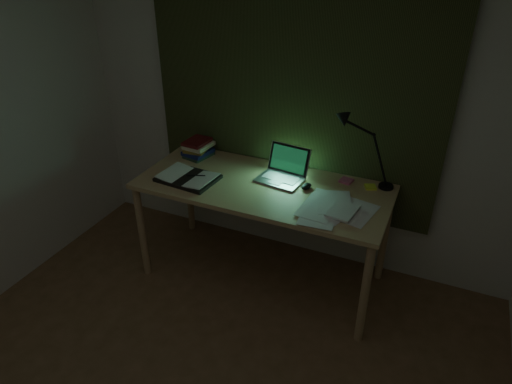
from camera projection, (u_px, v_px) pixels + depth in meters
wall_back at (293, 107)px, 3.37m from camera, size 3.50×0.00×2.50m
curtain at (293, 81)px, 3.24m from camera, size 2.20×0.06×2.00m
desk at (262, 232)px, 3.43m from camera, size 1.79×0.78×0.82m
laptop at (280, 167)px, 3.23m from camera, size 0.36×0.39×0.23m
open_textbook at (188, 177)px, 3.29m from camera, size 0.44×0.33×0.04m
book_stack at (198, 148)px, 3.61m from camera, size 0.19×0.22×0.14m
loose_papers at (335, 208)px, 2.94m from camera, size 0.40×0.42×0.02m
mouse at (306, 186)px, 3.18m from camera, size 0.08×0.10×0.03m
sticky_yellow at (371, 187)px, 3.19m from camera, size 0.10×0.10×0.02m
sticky_pink at (346, 181)px, 3.27m from camera, size 0.10×0.10×0.02m
desk_lamp at (392, 151)px, 3.06m from camera, size 0.40×0.32×0.56m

